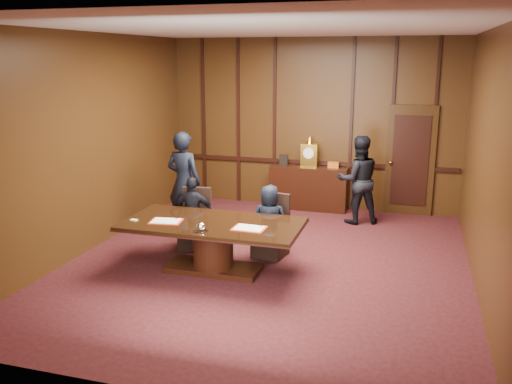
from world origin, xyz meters
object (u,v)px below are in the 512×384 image
signatory_right (270,221)px  witness_left (184,182)px  sideboard (309,186)px  witness_right (358,180)px  conference_table (213,238)px  signatory_left (193,214)px

signatory_right → witness_left: (-1.83, 0.86, 0.33)m
sideboard → witness_right: bearing=-32.8°
conference_table → witness_left: (-1.18, 1.66, 0.41)m
sideboard → conference_table: (-0.70, -3.76, 0.02)m
conference_table → signatory_right: bearing=50.9°
conference_table → witness_right: size_ratio=1.55×
signatory_left → sideboard: bearing=-128.4°
signatory_left → witness_left: size_ratio=0.67×
signatory_right → witness_right: size_ratio=0.70×
witness_right → signatory_right: bearing=41.8°
witness_left → conference_table: bearing=134.4°
witness_left → signatory_right: bearing=163.8°
conference_table → signatory_left: size_ratio=2.15×
sideboard → witness_left: 2.85m
sideboard → signatory_right: bearing=-91.0°
conference_table → witness_right: (1.78, 3.06, 0.33)m
conference_table → signatory_left: 1.04m
conference_table → signatory_left: (-0.65, 0.80, 0.10)m
conference_table → witness_right: 3.56m
sideboard → signatory_right: 2.96m
witness_left → signatory_left: bearing=130.7°
conference_table → witness_left: bearing=125.4°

